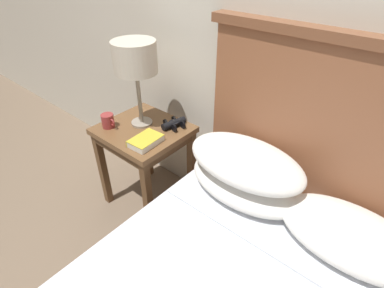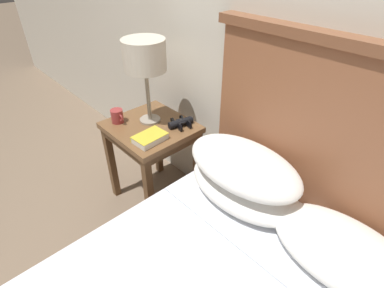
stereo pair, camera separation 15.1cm
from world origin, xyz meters
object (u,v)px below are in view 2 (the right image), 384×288
table_lamp (145,57)px  book_on_nightstand (150,138)px  binoculars_pair (181,123)px  coffee_mug (117,116)px  nightstand (151,138)px

table_lamp → book_on_nightstand: 0.45m
binoculars_pair → coffee_mug: coffee_mug is taller
book_on_nightstand → nightstand: bearing=143.1°
table_lamp → binoculars_pair: bearing=29.2°
nightstand → book_on_nightstand: 0.21m
nightstand → table_lamp: table_lamp is taller
book_on_nightstand → binoculars_pair: bearing=90.8°
book_on_nightstand → coffee_mug: coffee_mug is taller
binoculars_pair → coffee_mug: bearing=-139.5°
binoculars_pair → coffee_mug: 0.40m
nightstand → binoculars_pair: binoculars_pair is taller
binoculars_pair → table_lamp: bearing=-150.8°
nightstand → book_on_nightstand: size_ratio=3.20×
book_on_nightstand → coffee_mug: 0.31m
table_lamp → book_on_nightstand: table_lamp is taller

